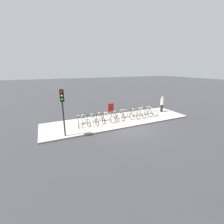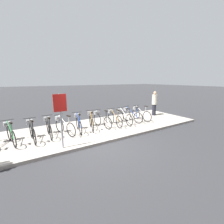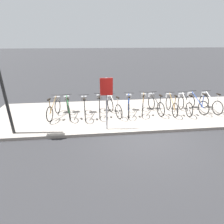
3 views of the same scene
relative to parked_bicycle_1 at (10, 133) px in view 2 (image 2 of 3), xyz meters
name	(u,v)px [view 2 (image 2 of 3)]	position (x,y,z in m)	size (l,w,h in m)	color
ground_plane	(101,145)	(2.99, -1.76, -0.54)	(120.00, 120.00, 0.00)	#2D2D30
sidewalk	(85,131)	(2.99, 0.02, -0.48)	(12.93, 3.55, 0.12)	#9E9389
parked_bicycle_1	(10,133)	(0.00, 0.00, 0.00)	(0.50, 1.48, 0.93)	black
parked_bicycle_2	(32,130)	(0.72, -0.12, 0.00)	(0.46, 1.51, 0.93)	black
parked_bicycle_3	(49,127)	(1.38, 0.03, 0.00)	(0.46, 1.51, 0.93)	black
parked_bicycle_4	(64,125)	(1.99, -0.08, 0.00)	(0.62, 1.44, 0.93)	black
parked_bicycle_5	(78,123)	(2.68, -0.04, 0.00)	(0.46, 1.49, 0.93)	black
parked_bicycle_6	(91,120)	(3.36, 0.03, 0.00)	(0.59, 1.46, 0.93)	black
parked_bicycle_7	(101,119)	(3.92, 0.01, 0.00)	(0.46, 1.49, 0.93)	black
parked_bicycle_8	(114,118)	(4.63, -0.12, 0.00)	(0.46, 1.51, 0.93)	black
parked_bicycle_9	(124,116)	(5.25, -0.14, 0.00)	(0.46, 1.51, 0.93)	black
parked_bicycle_10	(131,115)	(5.86, -0.02, 0.00)	(0.47, 1.49, 0.93)	black
parked_bicycle_11	(140,113)	(6.52, -0.07, 0.00)	(0.46, 1.51, 0.93)	black
pedestrian	(154,103)	(8.22, 0.40, 0.44)	(0.34, 0.34, 1.63)	#23232D
sign_post	(61,112)	(1.59, -1.47, 0.91)	(0.44, 0.07, 1.94)	#99999E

